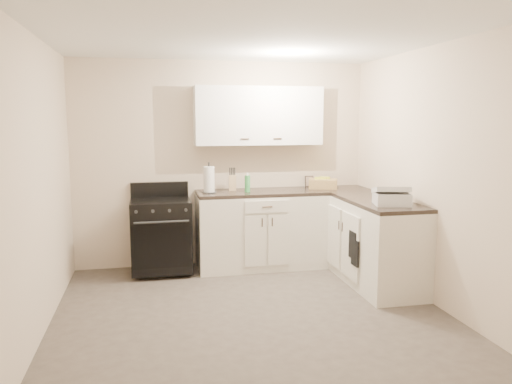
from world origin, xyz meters
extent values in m
plane|color=#473F38|center=(0.00, 0.00, 0.00)|extent=(3.60, 3.60, 0.00)
plane|color=white|center=(0.00, 0.00, 2.50)|extent=(3.60, 3.60, 0.00)
plane|color=beige|center=(0.00, 1.80, 1.25)|extent=(3.60, 0.00, 3.60)
plane|color=beige|center=(1.80, 0.00, 1.25)|extent=(0.00, 3.60, 3.60)
plane|color=beige|center=(-1.80, 0.00, 1.25)|extent=(0.00, 3.60, 3.60)
plane|color=beige|center=(0.00, -1.80, 1.25)|extent=(3.60, 0.00, 3.60)
cube|color=white|center=(0.43, 1.50, 0.45)|extent=(1.55, 0.60, 0.90)
cube|color=white|center=(1.50, 0.85, 0.45)|extent=(0.60, 1.90, 0.90)
cube|color=black|center=(0.43, 1.50, 0.92)|extent=(1.55, 0.60, 0.04)
cube|color=black|center=(1.50, 0.85, 0.92)|extent=(0.60, 1.90, 0.04)
cube|color=white|center=(0.43, 1.65, 1.84)|extent=(1.55, 0.30, 0.70)
cube|color=black|center=(-0.78, 1.48, 0.46)|extent=(0.68, 0.58, 0.83)
cube|color=#D4B382|center=(0.09, 1.62, 1.03)|extent=(0.09, 0.09, 0.19)
cylinder|color=white|center=(-0.21, 1.49, 1.09)|extent=(0.14, 0.14, 0.31)
cylinder|color=green|center=(0.25, 1.46, 1.04)|extent=(0.09, 0.09, 0.20)
cube|color=black|center=(1.12, 1.76, 1.01)|extent=(0.11, 0.04, 0.14)
cube|color=tan|center=(1.24, 1.56, 1.00)|extent=(0.41, 0.34, 0.11)
cube|color=silver|center=(1.50, 0.25, 1.00)|extent=(0.41, 0.39, 0.12)
cylinder|color=silver|center=(1.50, 0.32, 1.02)|extent=(0.10, 0.10, 0.16)
cube|color=black|center=(1.18, 0.39, 0.42)|extent=(0.02, 0.16, 0.28)
cube|color=black|center=(1.18, 0.46, 0.49)|extent=(0.02, 0.17, 0.29)
camera|label=1|loc=(-0.90, -4.32, 1.79)|focal=35.00mm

